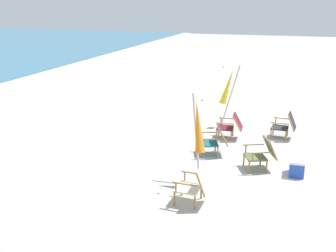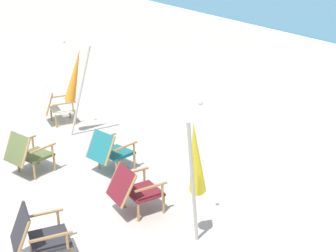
{
  "view_description": "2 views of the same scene",
  "coord_description": "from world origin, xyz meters",
  "px_view_note": "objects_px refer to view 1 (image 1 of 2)",
  "views": [
    {
      "loc": [
        -10.02,
        -0.27,
        3.98
      ],
      "look_at": [
        -0.43,
        2.79,
        0.77
      ],
      "focal_mm": 42.0,
      "sensor_mm": 36.0,
      "label": 1
    },
    {
      "loc": [
        6.89,
        -1.15,
        3.85
      ],
      "look_at": [
        -0.24,
        2.77,
        0.62
      ],
      "focal_mm": 50.0,
      "sensor_mm": 36.0,
      "label": 2
    }
  ],
  "objects_px": {
    "beach_chair_front_left": "(215,140)",
    "beach_chair_mid_center": "(285,125)",
    "umbrella_furled_yellow": "(228,87)",
    "beach_chair_front_right": "(262,153)",
    "cooler_box": "(297,167)",
    "umbrella_furled_orange": "(198,127)",
    "beach_chair_far_center": "(231,125)",
    "beach_chair_back_left": "(195,184)"
  },
  "relations": [
    {
      "from": "beach_chair_front_left",
      "to": "beach_chair_mid_center",
      "type": "relative_size",
      "value": 1.1
    },
    {
      "from": "beach_chair_front_left",
      "to": "beach_chair_front_right",
      "type": "distance_m",
      "value": 1.42
    },
    {
      "from": "beach_chair_back_left",
      "to": "cooler_box",
      "type": "relative_size",
      "value": 1.66
    },
    {
      "from": "beach_chair_far_center",
      "to": "umbrella_furled_orange",
      "type": "height_order",
      "value": "umbrella_furled_orange"
    },
    {
      "from": "beach_chair_front_left",
      "to": "beach_chair_back_left",
      "type": "distance_m",
      "value": 2.8
    },
    {
      "from": "beach_chair_mid_center",
      "to": "beach_chair_front_right",
      "type": "bearing_deg",
      "value": 169.44
    },
    {
      "from": "beach_chair_front_left",
      "to": "beach_chair_far_center",
      "type": "height_order",
      "value": "beach_chair_front_left"
    },
    {
      "from": "beach_chair_back_left",
      "to": "umbrella_furled_yellow",
      "type": "distance_m",
      "value": 5.51
    },
    {
      "from": "beach_chair_front_left",
      "to": "beach_chair_mid_center",
      "type": "height_order",
      "value": "beach_chair_mid_center"
    },
    {
      "from": "beach_chair_front_left",
      "to": "umbrella_furled_orange",
      "type": "xyz_separation_m",
      "value": [
        -1.81,
        0.05,
        0.9
      ]
    },
    {
      "from": "beach_chair_far_center",
      "to": "beach_chair_mid_center",
      "type": "relative_size",
      "value": 0.97
    },
    {
      "from": "beach_chair_front_right",
      "to": "beach_chair_far_center",
      "type": "bearing_deg",
      "value": 28.1
    },
    {
      "from": "beach_chair_mid_center",
      "to": "umbrella_furled_orange",
      "type": "height_order",
      "value": "umbrella_furled_orange"
    },
    {
      "from": "beach_chair_front_right",
      "to": "beach_chair_far_center",
      "type": "height_order",
      "value": "beach_chair_front_right"
    },
    {
      "from": "beach_chair_back_left",
      "to": "beach_chair_front_left",
      "type": "bearing_deg",
      "value": 3.06
    },
    {
      "from": "beach_chair_front_right",
      "to": "beach_chair_mid_center",
      "type": "bearing_deg",
      "value": -10.56
    },
    {
      "from": "beach_chair_far_center",
      "to": "beach_chair_mid_center",
      "type": "distance_m",
      "value": 1.64
    },
    {
      "from": "beach_chair_front_right",
      "to": "beach_chair_back_left",
      "type": "xyz_separation_m",
      "value": [
        -2.2,
        1.14,
        0.0
      ]
    },
    {
      "from": "umbrella_furled_yellow",
      "to": "cooler_box",
      "type": "distance_m",
      "value": 4.17
    },
    {
      "from": "beach_chair_back_left",
      "to": "beach_chair_mid_center",
      "type": "distance_m",
      "value": 5.01
    },
    {
      "from": "umbrella_furled_yellow",
      "to": "beach_chair_mid_center",
      "type": "bearing_deg",
      "value": -110.06
    },
    {
      "from": "beach_chair_far_center",
      "to": "cooler_box",
      "type": "distance_m",
      "value": 2.89
    },
    {
      "from": "beach_chair_back_left",
      "to": "cooler_box",
      "type": "xyz_separation_m",
      "value": [
        2.1,
        -1.98,
        -0.23
      ]
    },
    {
      "from": "beach_chair_mid_center",
      "to": "umbrella_furled_yellow",
      "type": "bearing_deg",
      "value": 69.94
    },
    {
      "from": "beach_chair_front_left",
      "to": "umbrella_furled_yellow",
      "type": "height_order",
      "value": "umbrella_furled_yellow"
    },
    {
      "from": "umbrella_furled_yellow",
      "to": "cooler_box",
      "type": "relative_size",
      "value": 4.14
    },
    {
      "from": "beach_chair_front_right",
      "to": "beach_chair_mid_center",
      "type": "height_order",
      "value": "beach_chair_mid_center"
    },
    {
      "from": "beach_chair_front_right",
      "to": "umbrella_furled_orange",
      "type": "distance_m",
      "value": 2.02
    },
    {
      "from": "beach_chair_far_center",
      "to": "beach_chair_back_left",
      "type": "xyz_separation_m",
      "value": [
        -4.24,
        0.05,
        0.01
      ]
    },
    {
      "from": "beach_chair_back_left",
      "to": "beach_chair_front_right",
      "type": "bearing_deg",
      "value": -27.41
    },
    {
      "from": "beach_chair_front_right",
      "to": "beach_chair_back_left",
      "type": "height_order",
      "value": "beach_chair_back_left"
    },
    {
      "from": "beach_chair_mid_center",
      "to": "umbrella_furled_orange",
      "type": "xyz_separation_m",
      "value": [
        -3.75,
        1.81,
        0.9
      ]
    },
    {
      "from": "beach_chair_far_center",
      "to": "beach_chair_back_left",
      "type": "distance_m",
      "value": 4.24
    },
    {
      "from": "beach_chair_front_right",
      "to": "beach_chair_mid_center",
      "type": "xyz_separation_m",
      "value": [
        2.54,
        -0.47,
        0.0
      ]
    },
    {
      "from": "beach_chair_front_left",
      "to": "cooler_box",
      "type": "height_order",
      "value": "beach_chair_front_left"
    },
    {
      "from": "beach_chair_mid_center",
      "to": "cooler_box",
      "type": "xyz_separation_m",
      "value": [
        -2.64,
        -0.37,
        -0.23
      ]
    },
    {
      "from": "beach_chair_far_center",
      "to": "umbrella_furled_orange",
      "type": "bearing_deg",
      "value": 175.65
    },
    {
      "from": "beach_chair_mid_center",
      "to": "umbrella_furled_yellow",
      "type": "xyz_separation_m",
      "value": [
        0.69,
        1.89,
        0.89
      ]
    },
    {
      "from": "beach_chair_front_left",
      "to": "beach_chair_mid_center",
      "type": "distance_m",
      "value": 2.62
    },
    {
      "from": "beach_chair_front_right",
      "to": "cooler_box",
      "type": "xyz_separation_m",
      "value": [
        -0.1,
        -0.84,
        -0.23
      ]
    },
    {
      "from": "beach_chair_front_left",
      "to": "umbrella_furled_yellow",
      "type": "distance_m",
      "value": 2.78
    },
    {
      "from": "beach_chair_front_left",
      "to": "beach_chair_far_center",
      "type": "distance_m",
      "value": 1.46
    }
  ]
}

